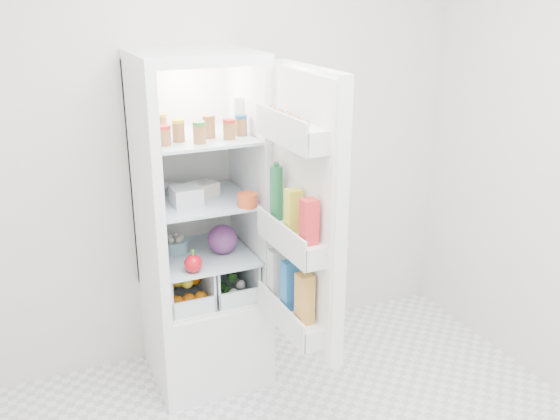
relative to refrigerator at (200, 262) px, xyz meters
name	(u,v)px	position (x,y,z in m)	size (l,w,h in m)	color
room_walls	(354,143)	(0.20, -1.25, 0.93)	(3.02, 3.02, 2.61)	beige
refrigerator	(200,262)	(0.00, 0.00, 0.00)	(0.60, 0.60, 1.80)	white
shelf_low	(203,254)	(0.00, -0.06, 0.07)	(0.49, 0.53, 0.01)	silver
shelf_mid	(201,199)	(0.00, -0.06, 0.38)	(0.49, 0.53, 0.01)	silver
shelf_top	(198,137)	(0.00, -0.06, 0.71)	(0.49, 0.53, 0.01)	silver
crisper_left	(182,280)	(-0.12, -0.06, -0.06)	(0.23, 0.46, 0.22)	silver
crisper_right	(226,272)	(0.12, -0.06, -0.06)	(0.23, 0.46, 0.22)	silver
condiment_jars	(198,131)	(-0.02, -0.14, 0.76)	(0.46, 0.32, 0.08)	#B21919
squeeze_bottle	(236,114)	(0.21, -0.04, 0.81)	(0.05, 0.05, 0.17)	white
tub_white	(186,196)	(-0.09, -0.13, 0.44)	(0.14, 0.14, 0.09)	silver
tub_cream	(204,189)	(0.03, -0.02, 0.43)	(0.12, 0.12, 0.07)	beige
tin_red	(248,200)	(0.18, -0.28, 0.43)	(0.10, 0.10, 0.07)	#DF4B21
foil_tray	(162,189)	(-0.16, 0.10, 0.41)	(0.17, 0.12, 0.04)	silver
red_cabbage	(222,239)	(0.10, -0.11, 0.16)	(0.16, 0.16, 0.16)	#572161
bell_pepper	(193,264)	(-0.11, -0.27, 0.13)	(0.09, 0.09, 0.09)	red
mushroom_bowl	(176,245)	(-0.13, 0.02, 0.12)	(0.14, 0.14, 0.07)	#7DAEBB
citrus_pile	(185,287)	(-0.12, -0.12, -0.07)	(0.20, 0.24, 0.16)	orange
veg_pile	(227,280)	(0.13, -0.06, -0.10)	(0.16, 0.30, 0.10)	#1B4617
fridge_door	(302,219)	(0.31, -0.64, 0.43)	(0.18, 0.60, 1.30)	white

